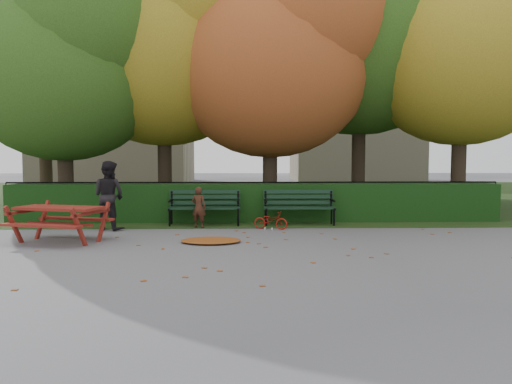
{
  "coord_description": "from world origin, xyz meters",
  "views": [
    {
      "loc": [
        -0.36,
        -8.9,
        1.72
      ],
      "look_at": [
        -0.06,
        1.34,
        1.0
      ],
      "focal_mm": 35.0,
      "sensor_mm": 36.0,
      "label": 1
    }
  ],
  "objects_px": {
    "tree_e": "(476,42)",
    "picnic_table": "(59,215)",
    "tree_a": "(71,58)",
    "tree_c": "(282,51)",
    "tree_b": "(174,37)",
    "tree_d": "(374,23)",
    "adult": "(109,196)",
    "tree_f": "(50,45)",
    "bench_right": "(299,204)",
    "child": "(199,207)",
    "tree_g": "(474,59)",
    "bench_left": "(205,204)",
    "bicycle": "(271,220)"
  },
  "relations": [
    {
      "from": "tree_f",
      "to": "child",
      "type": "bearing_deg",
      "value": -46.65
    },
    {
      "from": "bench_left",
      "to": "tree_g",
      "type": "bearing_deg",
      "value": 32.17
    },
    {
      "from": "child",
      "to": "tree_g",
      "type": "bearing_deg",
      "value": -127.69
    },
    {
      "from": "tree_b",
      "to": "bench_right",
      "type": "bearing_deg",
      "value": -40.67
    },
    {
      "from": "bench_right",
      "to": "bicycle",
      "type": "xyz_separation_m",
      "value": [
        -0.77,
        -0.82,
        -0.3
      ]
    },
    {
      "from": "bicycle",
      "to": "tree_g",
      "type": "bearing_deg",
      "value": -29.27
    },
    {
      "from": "bench_right",
      "to": "child",
      "type": "bearing_deg",
      "value": -167.99
    },
    {
      "from": "tree_a",
      "to": "bench_left",
      "type": "relative_size",
      "value": 4.16
    },
    {
      "from": "bench_right",
      "to": "tree_c",
      "type": "bearing_deg",
      "value": 96.7
    },
    {
      "from": "tree_e",
      "to": "bench_left",
      "type": "relative_size",
      "value": 4.53
    },
    {
      "from": "tree_f",
      "to": "picnic_table",
      "type": "distance_m",
      "value": 10.04
    },
    {
      "from": "tree_a",
      "to": "child",
      "type": "distance_m",
      "value": 6.02
    },
    {
      "from": "bench_left",
      "to": "child",
      "type": "xyz_separation_m",
      "value": [
        -0.1,
        -0.53,
        -0.02
      ]
    },
    {
      "from": "tree_d",
      "to": "adult",
      "type": "relative_size",
      "value": 5.88
    },
    {
      "from": "tree_e",
      "to": "bench_right",
      "type": "height_order",
      "value": "tree_e"
    },
    {
      "from": "tree_b",
      "to": "tree_e",
      "type": "distance_m",
      "value": 9.03
    },
    {
      "from": "tree_c",
      "to": "tree_b",
      "type": "bearing_deg",
      "value": 166.55
    },
    {
      "from": "tree_b",
      "to": "picnic_table",
      "type": "xyz_separation_m",
      "value": [
        -1.59,
        -5.56,
        -4.84
      ]
    },
    {
      "from": "tree_c",
      "to": "child",
      "type": "bearing_deg",
      "value": -128.71
    },
    {
      "from": "bicycle",
      "to": "bench_left",
      "type": "bearing_deg",
      "value": 83.35
    },
    {
      "from": "child",
      "to": "tree_f",
      "type": "bearing_deg",
      "value": -28.44
    },
    {
      "from": "tree_e",
      "to": "tree_g",
      "type": "xyz_separation_m",
      "value": [
        1.81,
        3.99,
        0.29
      ]
    },
    {
      "from": "tree_d",
      "to": "tree_f",
      "type": "relative_size",
      "value": 1.04
    },
    {
      "from": "tree_f",
      "to": "tree_g",
      "type": "bearing_deg",
      "value": 1.94
    },
    {
      "from": "tree_e",
      "to": "child",
      "type": "bearing_deg",
      "value": -161.84
    },
    {
      "from": "tree_b",
      "to": "bench_right",
      "type": "distance_m",
      "value": 6.76
    },
    {
      "from": "tree_b",
      "to": "tree_a",
      "type": "bearing_deg",
      "value": -156.95
    },
    {
      "from": "tree_g",
      "to": "bicycle",
      "type": "bearing_deg",
      "value": -139.32
    },
    {
      "from": "tree_a",
      "to": "child",
      "type": "relative_size",
      "value": 7.45
    },
    {
      "from": "tree_b",
      "to": "picnic_table",
      "type": "distance_m",
      "value": 7.54
    },
    {
      "from": "tree_e",
      "to": "tree_f",
      "type": "height_order",
      "value": "tree_f"
    },
    {
      "from": "bench_left",
      "to": "tree_c",
      "type": "bearing_deg",
      "value": 46.64
    },
    {
      "from": "bench_right",
      "to": "bicycle",
      "type": "bearing_deg",
      "value": -133.19
    },
    {
      "from": "tree_d",
      "to": "bench_left",
      "type": "distance_m",
      "value": 8.31
    },
    {
      "from": "tree_b",
      "to": "tree_f",
      "type": "relative_size",
      "value": 0.96
    },
    {
      "from": "tree_a",
      "to": "tree_b",
      "type": "height_order",
      "value": "tree_b"
    },
    {
      "from": "picnic_table",
      "to": "tree_g",
      "type": "bearing_deg",
      "value": 51.23
    },
    {
      "from": "child",
      "to": "bicycle",
      "type": "xyz_separation_m",
      "value": [
        1.73,
        -0.29,
        -0.29
      ]
    },
    {
      "from": "tree_e",
      "to": "child",
      "type": "relative_size",
      "value": 8.11
    },
    {
      "from": "tree_f",
      "to": "picnic_table",
      "type": "height_order",
      "value": "tree_f"
    },
    {
      "from": "bicycle",
      "to": "child",
      "type": "bearing_deg",
      "value": 100.63
    },
    {
      "from": "tree_e",
      "to": "bench_right",
      "type": "relative_size",
      "value": 4.53
    },
    {
      "from": "tree_g",
      "to": "bench_left",
      "type": "bearing_deg",
      "value": -147.83
    },
    {
      "from": "tree_b",
      "to": "adult",
      "type": "relative_size",
      "value": 5.39
    },
    {
      "from": "tree_g",
      "to": "bench_left",
      "type": "relative_size",
      "value": 4.75
    },
    {
      "from": "tree_b",
      "to": "tree_f",
      "type": "xyz_separation_m",
      "value": [
        -4.69,
        2.49,
        0.29
      ]
    },
    {
      "from": "picnic_table",
      "to": "tree_a",
      "type": "bearing_deg",
      "value": 121.18
    },
    {
      "from": "tree_e",
      "to": "picnic_table",
      "type": "distance_m",
      "value": 12.37
    },
    {
      "from": "tree_a",
      "to": "picnic_table",
      "type": "xyz_separation_m",
      "value": [
        1.15,
        -4.4,
        -3.96
      ]
    },
    {
      "from": "tree_g",
      "to": "adult",
      "type": "distance_m",
      "value": 14.41
    }
  ]
}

